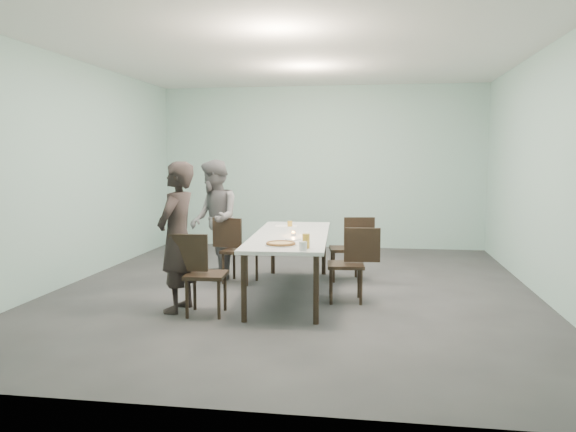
# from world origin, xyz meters

# --- Properties ---
(ground) EXTENTS (7.00, 7.00, 0.00)m
(ground) POSITION_xyz_m (0.00, 0.00, 0.00)
(ground) COLOR #333335
(ground) RESTS_ON ground
(room_shell) EXTENTS (6.02, 7.02, 3.01)m
(room_shell) POSITION_xyz_m (0.00, 0.00, 2.03)
(room_shell) COLOR #9FC8BF
(room_shell) RESTS_ON ground
(table) EXTENTS (1.05, 2.65, 0.75)m
(table) POSITION_xyz_m (-0.01, -0.27, 0.69)
(table) COLOR white
(table) RESTS_ON ground
(chair_near_left) EXTENTS (0.63, 0.45, 0.87)m
(chair_near_left) POSITION_xyz_m (-0.85, -1.29, 0.50)
(chair_near_left) COLOR black
(chair_near_left) RESTS_ON ground
(chair_far_left) EXTENTS (0.64, 0.49, 0.87)m
(chair_far_left) POSITION_xyz_m (-0.86, 0.29, 0.50)
(chair_far_left) COLOR black
(chair_far_left) RESTS_ON ground
(chair_near_right) EXTENTS (0.63, 0.46, 0.87)m
(chair_near_right) POSITION_xyz_m (0.76, -0.49, 0.50)
(chair_near_right) COLOR black
(chair_near_right) RESTS_ON ground
(chair_far_right) EXTENTS (0.64, 0.48, 0.87)m
(chair_far_right) POSITION_xyz_m (0.70, 0.67, 0.50)
(chair_far_right) COLOR black
(chair_far_right) RESTS_ON ground
(diner_near) EXTENTS (0.47, 0.65, 1.64)m
(diner_near) POSITION_xyz_m (-1.12, -1.19, 0.82)
(diner_near) COLOR black
(diner_near) RESTS_ON ground
(diner_far) EXTENTS (0.91, 1.00, 1.66)m
(diner_far) POSITION_xyz_m (-1.18, 0.44, 0.83)
(diner_far) COLOR slate
(diner_far) RESTS_ON ground
(pizza) EXTENTS (0.34, 0.34, 0.04)m
(pizza) POSITION_xyz_m (0.02, -1.17, 0.77)
(pizza) COLOR white
(pizza) RESTS_ON table
(side_plate) EXTENTS (0.18, 0.18, 0.01)m
(side_plate) POSITION_xyz_m (0.09, -0.72, 0.76)
(side_plate) COLOR white
(side_plate) RESTS_ON table
(beer_glass) EXTENTS (0.08, 0.08, 0.15)m
(beer_glass) POSITION_xyz_m (0.31, -1.30, 0.82)
(beer_glass) COLOR gold
(beer_glass) RESTS_ON table
(water_tumbler) EXTENTS (0.08, 0.08, 0.09)m
(water_tumbler) POSITION_xyz_m (0.30, -1.44, 0.80)
(water_tumbler) COLOR silver
(water_tumbler) RESTS_ON table
(tealight) EXTENTS (0.06, 0.06, 0.05)m
(tealight) POSITION_xyz_m (0.05, -0.42, 0.77)
(tealight) COLOR silver
(tealight) RESTS_ON table
(amber_tumbler) EXTENTS (0.07, 0.07, 0.08)m
(amber_tumbler) POSITION_xyz_m (-0.12, 0.45, 0.79)
(amber_tumbler) COLOR gold
(amber_tumbler) RESTS_ON table
(menu) EXTENTS (0.31, 0.24, 0.01)m
(menu) POSITION_xyz_m (-0.18, 0.51, 0.75)
(menu) COLOR silver
(menu) RESTS_ON table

